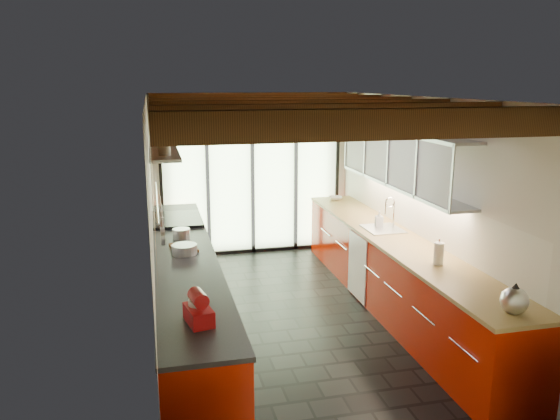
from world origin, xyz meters
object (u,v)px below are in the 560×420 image
at_px(kettle, 515,299).
at_px(soap_bottle, 379,219).
at_px(stand_mixer, 198,309).
at_px(paper_towel, 439,254).
at_px(bowl, 336,198).

relative_size(kettle, soap_bottle, 1.37).
height_order(stand_mixer, kettle, stand_mixer).
xyz_separation_m(stand_mixer, kettle, (2.54, -0.40, 0.01)).
distance_m(paper_towel, soap_bottle, 1.54).
distance_m(stand_mixer, kettle, 2.57).
height_order(stand_mixer, paper_towel, same).
bearing_deg(stand_mixer, soap_bottle, 42.98).
xyz_separation_m(stand_mixer, paper_towel, (2.54, 0.83, 0.01)).
distance_m(kettle, bowl, 4.50).
bearing_deg(soap_bottle, paper_towel, -90.00).
xyz_separation_m(stand_mixer, bowl, (2.54, 4.10, -0.08)).
bearing_deg(paper_towel, soap_bottle, 90.00).
height_order(stand_mixer, soap_bottle, stand_mixer).
xyz_separation_m(stand_mixer, soap_bottle, (2.54, 2.37, -0.00)).
bearing_deg(soap_bottle, kettle, -90.00).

